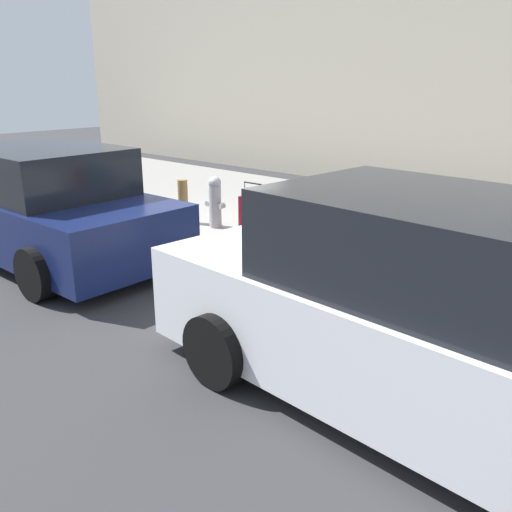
{
  "coord_description": "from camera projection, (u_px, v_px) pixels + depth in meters",
  "views": [
    {
      "loc": [
        -6.48,
        5.32,
        2.48
      ],
      "look_at": [
        -2.28,
        0.69,
        0.45
      ],
      "focal_mm": 38.5,
      "sensor_mm": 36.0,
      "label": 1
    }
  ],
  "objects": [
    {
      "name": "fire_hydrant",
      "position": [
        215.0,
        201.0,
        8.93
      ],
      "size": [
        0.39,
        0.21,
        0.84
      ],
      "color": "#99999E",
      "rests_on": "sidewalk_curb"
    },
    {
      "name": "suitcase_teal_1",
      "position": [
        408.0,
        249.0,
        6.71
      ],
      "size": [
        0.48,
        0.29,
        0.92
      ],
      "color": "#0F606B",
      "rests_on": "sidewalk_curb"
    },
    {
      "name": "suitcase_black_4",
      "position": [
        309.0,
        226.0,
        7.8
      ],
      "size": [
        0.38,
        0.22,
        0.92
      ],
      "color": "black",
      "rests_on": "sidewalk_curb"
    },
    {
      "name": "suitcase_olive_5",
      "position": [
        275.0,
        224.0,
        8.06
      ],
      "size": [
        0.49,
        0.2,
        0.83
      ],
      "color": "#59601E",
      "rests_on": "sidewalk_curb"
    },
    {
      "name": "suitcase_silver_2",
      "position": [
        370.0,
        243.0,
        7.12
      ],
      "size": [
        0.48,
        0.23,
        0.94
      ],
      "color": "#9EA0A8",
      "rests_on": "sidewalk_curb"
    },
    {
      "name": "sidewalk_curb",
      "position": [
        280.0,
        212.0,
        10.4
      ],
      "size": [
        18.0,
        5.0,
        0.14
      ],
      "primitive_type": "cube",
      "color": "gray",
      "rests_on": "ground_plane"
    },
    {
      "name": "suitcase_maroon_6",
      "position": [
        253.0,
        216.0,
        8.47
      ],
      "size": [
        0.4,
        0.25,
        0.84
      ],
      "color": "maroon",
      "rests_on": "sidewalk_curb"
    },
    {
      "name": "parked_car_white_0",
      "position": [
        436.0,
        319.0,
        4.03
      ],
      "size": [
        4.82,
        2.16,
        1.71
      ],
      "color": "silver",
      "rests_on": "ground_plane"
    },
    {
      "name": "ground_plane",
      "position": [
        179.0,
        243.0,
        8.66
      ],
      "size": [
        40.0,
        40.0,
        0.0
      ],
      "primitive_type": "plane",
      "color": "#333335"
    },
    {
      "name": "suitcase_navy_3",
      "position": [
        336.0,
        238.0,
        7.48
      ],
      "size": [
        0.43,
        0.22,
        0.76
      ],
      "color": "navy",
      "rests_on": "sidewalk_curb"
    },
    {
      "name": "suitcase_red_0",
      "position": [
        448.0,
        261.0,
        6.37
      ],
      "size": [
        0.41,
        0.24,
        0.96
      ],
      "color": "red",
      "rests_on": "sidewalk_curb"
    },
    {
      "name": "parked_car_navy_1",
      "position": [
        47.0,
        208.0,
        7.73
      ],
      "size": [
        4.31,
        2.16,
        1.59
      ],
      "color": "#141E4C",
      "rests_on": "ground_plane"
    },
    {
      "name": "bollard_post",
      "position": [
        183.0,
        201.0,
        9.24
      ],
      "size": [
        0.17,
        0.17,
        0.73
      ],
      "primitive_type": "cylinder",
      "color": "brown",
      "rests_on": "sidewalk_curb"
    }
  ]
}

